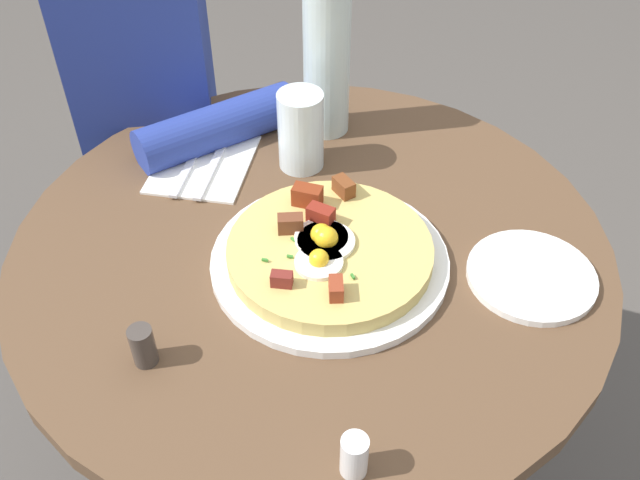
% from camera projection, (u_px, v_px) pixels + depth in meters
% --- Properties ---
extents(dining_table, '(0.81, 0.81, 0.71)m').
position_uv_depth(dining_table, '(312.00, 319.00, 1.05)').
color(dining_table, brown).
rests_on(dining_table, ground_plane).
extents(person_seated, '(0.53, 0.39, 1.14)m').
position_uv_depth(person_seated, '(167.00, 159.00, 1.41)').
color(person_seated, '#2D2D33').
rests_on(person_seated, ground_plane).
extents(pizza_plate, '(0.31, 0.31, 0.01)m').
position_uv_depth(pizza_plate, '(330.00, 261.00, 0.90)').
color(pizza_plate, white).
rests_on(pizza_plate, dining_table).
extents(breakfast_pizza, '(0.26, 0.26, 0.05)m').
position_uv_depth(breakfast_pizza, '(329.00, 249.00, 0.89)').
color(breakfast_pizza, tan).
rests_on(breakfast_pizza, pizza_plate).
extents(bread_plate, '(0.16, 0.16, 0.01)m').
position_uv_depth(bread_plate, '(531.00, 276.00, 0.88)').
color(bread_plate, white).
rests_on(bread_plate, dining_table).
extents(napkin, '(0.20, 0.19, 0.00)m').
position_uv_depth(napkin, '(204.00, 164.00, 1.06)').
color(napkin, white).
rests_on(napkin, dining_table).
extents(fork, '(0.18, 0.07, 0.00)m').
position_uv_depth(fork, '(192.00, 160.00, 1.06)').
color(fork, silver).
rests_on(fork, napkin).
extents(knife, '(0.18, 0.07, 0.00)m').
position_uv_depth(knife, '(215.00, 162.00, 1.05)').
color(knife, silver).
rests_on(knife, napkin).
extents(water_glass, '(0.07, 0.07, 0.12)m').
position_uv_depth(water_glass, '(301.00, 131.00, 1.02)').
color(water_glass, silver).
rests_on(water_glass, dining_table).
extents(water_bottle, '(0.07, 0.07, 0.24)m').
position_uv_depth(water_bottle, '(327.00, 61.00, 1.05)').
color(water_bottle, silver).
rests_on(water_bottle, dining_table).
extents(salt_shaker, '(0.03, 0.03, 0.05)m').
position_uv_depth(salt_shaker, '(350.00, 456.00, 0.67)').
color(salt_shaker, white).
rests_on(salt_shaker, dining_table).
extents(pepper_shaker, '(0.03, 0.03, 0.05)m').
position_uv_depth(pepper_shaker, '(143.00, 346.00, 0.77)').
color(pepper_shaker, '#3F3833').
rests_on(pepper_shaker, dining_table).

